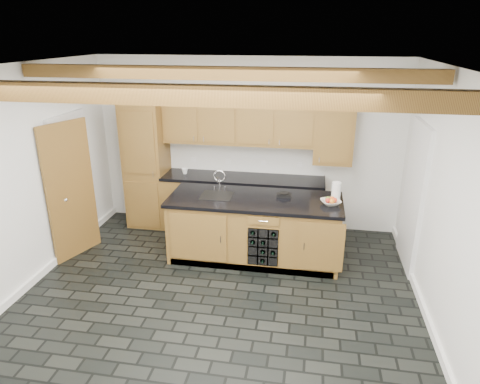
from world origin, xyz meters
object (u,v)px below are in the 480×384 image
(island, at_px, (255,228))
(kitchen_scale, at_px, (284,195))
(fruit_bowl, at_px, (331,202))
(paper_towel, at_px, (336,192))

(island, xyz_separation_m, kitchen_scale, (0.39, 0.14, 0.49))
(fruit_bowl, xyz_separation_m, paper_towel, (0.07, 0.14, 0.11))
(fruit_bowl, bearing_deg, kitchen_scale, 163.87)
(fruit_bowl, relative_size, paper_towel, 0.96)
(island, relative_size, kitchen_scale, 12.03)
(kitchen_scale, distance_m, fruit_bowl, 0.68)
(island, height_order, kitchen_scale, kitchen_scale)
(island, height_order, paper_towel, paper_towel)
(island, relative_size, fruit_bowl, 9.41)
(kitchen_scale, bearing_deg, fruit_bowl, -15.23)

